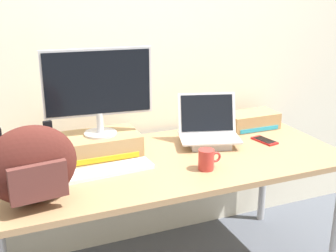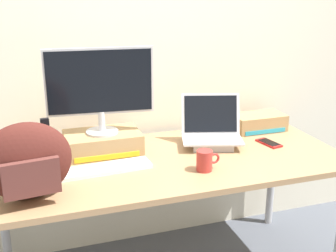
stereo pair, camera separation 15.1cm
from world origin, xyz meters
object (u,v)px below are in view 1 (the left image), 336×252
Objects in this scene: external_keyboard at (107,170)px; toner_box_yellow at (101,144)px; desktop_monitor at (98,88)px; toner_box_cyan at (252,120)px; messenger_backpack at (32,166)px; cell_phone at (264,141)px; open_laptop at (209,135)px; coffee_mug at (207,159)px.

toner_box_yellow is at bearing 78.10° from external_keyboard.
desktop_monitor is at bearing -97.87° from toner_box_yellow.
external_keyboard is at bearing -162.91° from toner_box_cyan.
messenger_backpack is 1.35m from cell_phone.
toner_box_cyan is at bearing 63.21° from cell_phone.
cell_phone is (0.96, 0.07, -0.01)m from external_keyboard.
open_laptop is at bearing -158.04° from toner_box_cyan.
open_laptop is 0.66m from external_keyboard.
desktop_monitor is 1.41× the size of messenger_backpack.
messenger_backpack is 0.83m from coffee_mug.
open_laptop is 2.31× the size of cell_phone.
toner_box_cyan is at bearing 13.41° from external_keyboard.
cell_phone is at bearing 4.01° from messenger_backpack.
cell_phone is at bearing 1.53° from open_laptop.
cell_phone is (0.32, -0.09, -0.05)m from open_laptop.
desktop_monitor is at bearing -176.18° from toner_box_cyan.
messenger_backpack is at bearing 179.12° from cell_phone.
toner_box_yellow is 0.94m from cell_phone.
cell_phone is (0.49, 0.22, -0.05)m from coffee_mug.
coffee_mug is at bearing -4.84° from messenger_backpack.
external_keyboard is at bearing -149.46° from open_laptop.
coffee_mug reaches higher than toner_box_cyan.
messenger_backpack reaches higher than toner_box_yellow.
messenger_backpack is at bearing -177.92° from coffee_mug.
messenger_backpack is 1.24× the size of toner_box_cyan.
toner_box_yellow reaches higher than external_keyboard.
coffee_mug is at bearing -37.16° from desktop_monitor.
desktop_monitor is 0.66m from coffee_mug.
toner_box_cyan is (1.38, 0.49, -0.12)m from messenger_backpack.
external_keyboard is 1.16× the size of messenger_backpack.
toner_box_cyan is (1.02, 0.31, 0.04)m from external_keyboard.
coffee_mug is 0.54m from cell_phone.
desktop_monitor reaches higher than messenger_backpack.
coffee_mug is at bearing -102.37° from open_laptop.
toner_box_yellow is at bearing -172.08° from open_laptop.
messenger_backpack is at bearing -126.66° from desktop_monitor.
coffee_mug reaches higher than cell_phone.
external_keyboard is at bearing 161.99° from coffee_mug.
coffee_mug is (-0.17, -0.31, -0.00)m from open_laptop.
external_keyboard is 1.44× the size of toner_box_cyan.
toner_box_yellow is 1.25× the size of toner_box_cyan.
desktop_monitor is at bearing 40.63° from messenger_backpack.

